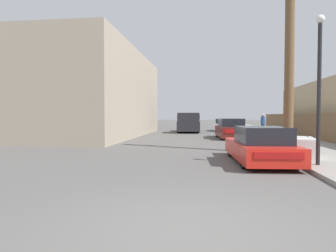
{
  "coord_description": "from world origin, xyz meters",
  "views": [
    {
      "loc": [
        0.27,
        -4.14,
        1.62
      ],
      "look_at": [
        -1.44,
        9.34,
        1.15
      ],
      "focal_mm": 32.0,
      "sensor_mm": 36.0,
      "label": 1
    }
  ],
  "objects_px": {
    "parked_sports_car_red": "(260,146)",
    "street_lamp": "(319,78)",
    "car_parked_mid": "(231,129)",
    "car_parked_far": "(223,125)",
    "pedestrian": "(263,124)",
    "utility_pole": "(290,36)",
    "discarded_fridge": "(304,147)",
    "pickup_truck": "(188,123)"
  },
  "relations": [
    {
      "from": "parked_sports_car_red",
      "to": "street_lamp",
      "type": "distance_m",
      "value": 2.87
    },
    {
      "from": "parked_sports_car_red",
      "to": "street_lamp",
      "type": "height_order",
      "value": "street_lamp"
    },
    {
      "from": "car_parked_mid",
      "to": "car_parked_far",
      "type": "xyz_separation_m",
      "value": [
        0.09,
        10.45,
        -0.05
      ]
    },
    {
      "from": "parked_sports_car_red",
      "to": "pedestrian",
      "type": "xyz_separation_m",
      "value": [
        2.73,
        14.35,
        0.39
      ]
    },
    {
      "from": "parked_sports_car_red",
      "to": "car_parked_mid",
      "type": "height_order",
      "value": "car_parked_mid"
    },
    {
      "from": "utility_pole",
      "to": "street_lamp",
      "type": "distance_m",
      "value": 4.13
    },
    {
      "from": "parked_sports_car_red",
      "to": "utility_pole",
      "type": "relative_size",
      "value": 0.48
    },
    {
      "from": "discarded_fridge",
      "to": "car_parked_far",
      "type": "xyz_separation_m",
      "value": [
        -1.72,
        20.75,
        0.14
      ]
    },
    {
      "from": "pickup_truck",
      "to": "pedestrian",
      "type": "distance_m",
      "value": 7.36
    },
    {
      "from": "pedestrian",
      "to": "utility_pole",
      "type": "bearing_deg",
      "value": -95.47
    },
    {
      "from": "discarded_fridge",
      "to": "utility_pole",
      "type": "xyz_separation_m",
      "value": [
        -0.11,
        1.68,
        4.46
      ]
    },
    {
      "from": "car_parked_mid",
      "to": "pickup_truck",
      "type": "xyz_separation_m",
      "value": [
        -3.42,
        7.12,
        0.27
      ]
    },
    {
      "from": "car_parked_far",
      "to": "street_lamp",
      "type": "relative_size",
      "value": 1.03
    },
    {
      "from": "parked_sports_car_red",
      "to": "car_parked_far",
      "type": "relative_size",
      "value": 0.97
    },
    {
      "from": "parked_sports_car_red",
      "to": "pickup_truck",
      "type": "distance_m",
      "value": 18.57
    },
    {
      "from": "pickup_truck",
      "to": "utility_pole",
      "type": "height_order",
      "value": "utility_pole"
    },
    {
      "from": "street_lamp",
      "to": "pedestrian",
      "type": "distance_m",
      "value": 15.52
    },
    {
      "from": "car_parked_mid",
      "to": "pickup_truck",
      "type": "distance_m",
      "value": 7.91
    },
    {
      "from": "pickup_truck",
      "to": "pedestrian",
      "type": "relative_size",
      "value": 3.57
    },
    {
      "from": "car_parked_mid",
      "to": "discarded_fridge",
      "type": "bearing_deg",
      "value": -83.59
    },
    {
      "from": "discarded_fridge",
      "to": "car_parked_far",
      "type": "bearing_deg",
      "value": 105.73
    },
    {
      "from": "car_parked_mid",
      "to": "parked_sports_car_red",
      "type": "bearing_deg",
      "value": -93.01
    },
    {
      "from": "car_parked_far",
      "to": "utility_pole",
      "type": "relative_size",
      "value": 0.49
    },
    {
      "from": "discarded_fridge",
      "to": "car_parked_mid",
      "type": "distance_m",
      "value": 10.45
    },
    {
      "from": "parked_sports_car_red",
      "to": "pedestrian",
      "type": "height_order",
      "value": "pedestrian"
    },
    {
      "from": "utility_pole",
      "to": "parked_sports_car_red",
      "type": "bearing_deg",
      "value": -122.58
    },
    {
      "from": "parked_sports_car_red",
      "to": "car_parked_far",
      "type": "xyz_separation_m",
      "value": [
        -0.02,
        21.56,
        0.04
      ]
    },
    {
      "from": "car_parked_far",
      "to": "utility_pole",
      "type": "bearing_deg",
      "value": -81.18
    },
    {
      "from": "utility_pole",
      "to": "street_lamp",
      "type": "height_order",
      "value": "utility_pole"
    },
    {
      "from": "parked_sports_car_red",
      "to": "car_parked_far",
      "type": "bearing_deg",
      "value": 86.22
    },
    {
      "from": "discarded_fridge",
      "to": "car_parked_mid",
      "type": "height_order",
      "value": "car_parked_mid"
    },
    {
      "from": "pickup_truck",
      "to": "pedestrian",
      "type": "bearing_deg",
      "value": 144.96
    },
    {
      "from": "car_parked_far",
      "to": "street_lamp",
      "type": "height_order",
      "value": "street_lamp"
    },
    {
      "from": "car_parked_far",
      "to": "car_parked_mid",
      "type": "bearing_deg",
      "value": -86.48
    },
    {
      "from": "car_parked_mid",
      "to": "street_lamp",
      "type": "height_order",
      "value": "street_lamp"
    },
    {
      "from": "car_parked_far",
      "to": "pickup_truck",
      "type": "height_order",
      "value": "pickup_truck"
    },
    {
      "from": "discarded_fridge",
      "to": "car_parked_far",
      "type": "height_order",
      "value": "car_parked_far"
    },
    {
      "from": "car_parked_mid",
      "to": "pedestrian",
      "type": "bearing_deg",
      "value": 45.32
    },
    {
      "from": "parked_sports_car_red",
      "to": "pedestrian",
      "type": "relative_size",
      "value": 2.76
    },
    {
      "from": "discarded_fridge",
      "to": "utility_pole",
      "type": "bearing_deg",
      "value": 104.77
    },
    {
      "from": "car_parked_mid",
      "to": "pedestrian",
      "type": "distance_m",
      "value": 4.31
    },
    {
      "from": "car_parked_far",
      "to": "pedestrian",
      "type": "xyz_separation_m",
      "value": [
        2.74,
        -7.21,
        0.36
      ]
    }
  ]
}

